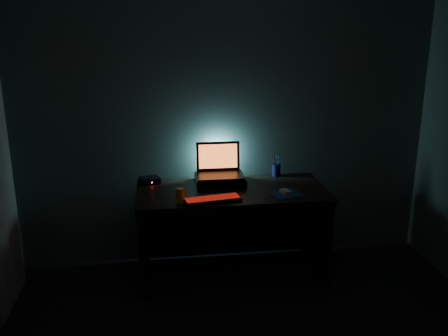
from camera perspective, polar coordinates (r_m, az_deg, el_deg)
name	(u,v)px	position (r m, az deg, el deg)	size (l,w,h in m)	color
room	(285,203)	(2.29, 7.01, -3.97)	(3.50, 4.00, 2.50)	black
desk	(231,217)	(4.09, 0.78, -5.63)	(1.50, 0.70, 0.75)	black
riser	(220,180)	(4.08, -0.46, -1.38)	(0.40, 0.30, 0.06)	black
laptop	(219,168)	(4.10, -0.56, 0.04)	(0.38, 0.28, 0.26)	black
keyboard	(212,199)	(3.70, -1.32, -3.60)	(0.44, 0.21, 0.03)	black
mousepad	(286,194)	(3.88, 7.04, -2.93)	(0.22, 0.20, 0.00)	navy
mouse	(286,192)	(3.87, 7.05, -2.71)	(0.06, 0.09, 0.03)	gray
pen_cup	(276,170)	(4.29, 5.99, -0.22)	(0.07, 0.07, 0.10)	black
juice_glass	(180,195)	(3.68, -5.00, -3.15)	(0.06, 0.06, 0.11)	orange
router	(150,180)	(4.13, -8.48, -1.41)	(0.18, 0.16, 0.05)	black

